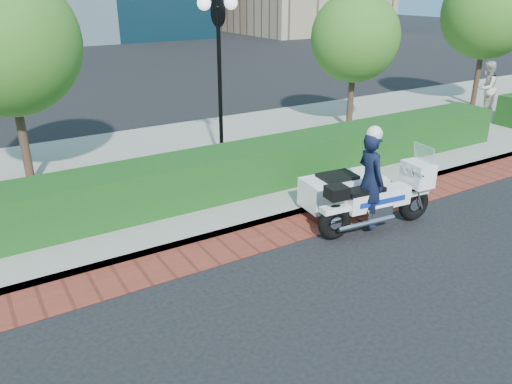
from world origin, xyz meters
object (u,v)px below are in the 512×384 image
lamppost (219,58)px  tree_d (488,13)px  police_motorcycle (361,189)px  tree_b (5,43)px  tree_c (355,37)px  pedestrian (486,88)px

lamppost → tree_d: tree_d is taller
tree_d → police_motorcycle: tree_d is taller
tree_b → tree_d: tree_d is taller
lamppost → tree_d: size_ratio=0.82×
tree_c → pedestrian: 5.84m
tree_c → pedestrian: size_ratio=2.24×
tree_c → police_motorcycle: 7.43m
tree_b → tree_d: bearing=0.0°
police_motorcycle → pedestrian: size_ratio=1.40×
tree_b → pedestrian: size_ratio=2.54×
tree_b → tree_c: (10.00, -0.00, -0.39)m
tree_d → pedestrian: 3.00m
tree_d → tree_b: bearing=180.0°
police_motorcycle → tree_d: bearing=32.3°
lamppost → pedestrian: bearing=0.5°
tree_c → tree_b: bearing=180.0°
lamppost → tree_c: tree_c is taller
tree_b → lamppost: bearing=-16.1°
pedestrian → tree_d: bearing=-145.7°
tree_c → tree_d: bearing=0.0°
lamppost → tree_b: (-4.50, 1.30, 0.48)m
tree_c → pedestrian: tree_c is taller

